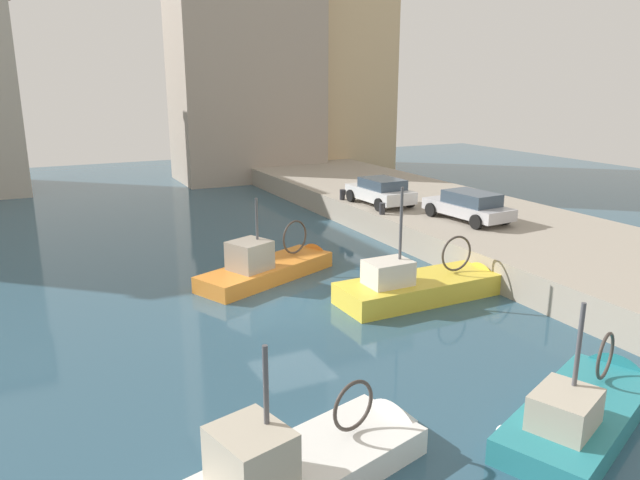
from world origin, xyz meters
name	(u,v)px	position (x,y,z in m)	size (l,w,h in m)	color
water_surface	(291,303)	(0.00, 0.00, 0.00)	(80.00, 80.00, 0.00)	#2D5166
quay_wall	(541,246)	(11.50, 0.00, 0.60)	(9.00, 56.00, 1.20)	#9E9384
fishing_boat_white	(307,475)	(-3.47, -8.74, 0.14)	(6.63, 3.30, 3.91)	white
fishing_boat_orange	(273,273)	(0.53, 2.95, 0.16)	(6.68, 4.18, 4.03)	orange
fishing_boat_yellow	(426,294)	(4.49, -1.53, 0.11)	(6.60, 2.31, 4.92)	gold
fishing_boat_teal	(585,415)	(3.04, -9.54, 0.10)	(6.16, 3.95, 3.98)	teal
parked_car_silver	(469,206)	(10.16, 3.17, 1.89)	(2.24, 4.40, 1.33)	#B7B7BC
parked_car_white	(381,191)	(8.47, 7.97, 1.91)	(2.17, 3.98, 1.37)	silver
mooring_bollard_south	(382,209)	(7.35, 6.00, 1.48)	(0.28, 0.28, 0.55)	#2D2D33
mooring_bollard_mid	(342,195)	(7.35, 10.00, 1.48)	(0.28, 0.28, 0.55)	#2D2D33
waterfront_building_west	(244,16)	(7.89, 26.25, 11.85)	(11.08, 6.31, 23.66)	#A39384
waterfront_building_central	(328,66)	(15.74, 28.23, 8.54)	(9.90, 6.91, 17.03)	#D1B284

